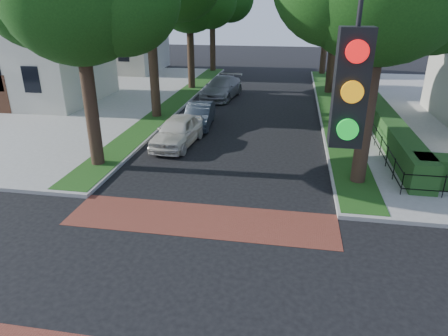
{
  "coord_description": "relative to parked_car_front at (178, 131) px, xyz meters",
  "views": [
    {
      "loc": [
        2.71,
        -8.11,
        6.73
      ],
      "look_at": [
        0.64,
        3.99,
        1.6
      ],
      "focal_mm": 32.0,
      "sensor_mm": 36.0,
      "label": 1
    }
  ],
  "objects": [
    {
      "name": "ground",
      "position": [
        2.81,
        -10.36,
        -0.74
      ],
      "size": [
        120.0,
        120.0,
        0.0
      ],
      "primitive_type": "plane",
      "color": "black",
      "rests_on": "ground"
    },
    {
      "name": "crosswalk_far",
      "position": [
        2.81,
        -7.16,
        -0.73
      ],
      "size": [
        9.0,
        2.2,
        0.01
      ],
      "primitive_type": "cube",
      "color": "brown",
      "rests_on": "ground"
    },
    {
      "name": "grass_strip_ne",
      "position": [
        8.21,
        8.74,
        -0.58
      ],
      "size": [
        1.6,
        29.8,
        0.02
      ],
      "primitive_type": "cube",
      "color": "#154413",
      "rests_on": "sidewalk_ne"
    },
    {
      "name": "grass_strip_nw",
      "position": [
        -2.59,
        8.74,
        -0.58
      ],
      "size": [
        1.6,
        29.8,
        0.02
      ],
      "primitive_type": "cube",
      "color": "#154413",
      "rests_on": "sidewalk_nw"
    },
    {
      "name": "hedge_main_road",
      "position": [
        10.51,
        4.64,
        0.01
      ],
      "size": [
        1.0,
        18.0,
        1.2
      ],
      "primitive_type": "cube",
      "color": "#18471B",
      "rests_on": "sidewalk_ne"
    },
    {
      "name": "fence_main_road",
      "position": [
        9.71,
        4.64,
        -0.14
      ],
      "size": [
        0.06,
        18.0,
        0.9
      ],
      "primitive_type": null,
      "color": "black",
      "rests_on": "sidewalk_ne"
    },
    {
      "name": "house_left_near",
      "position": [
        -12.68,
        7.64,
        4.3
      ],
      "size": [
        10.0,
        9.0,
        10.14
      ],
      "color": "beige",
      "rests_on": "sidewalk_nw"
    },
    {
      "name": "house_left_far",
      "position": [
        -12.68,
        21.64,
        4.3
      ],
      "size": [
        10.0,
        9.0,
        10.14
      ],
      "color": "beige",
      "rests_on": "sidewalk_nw"
    },
    {
      "name": "parked_car_front",
      "position": [
        0.0,
        0.0,
        0.0
      ],
      "size": [
        2.09,
        4.45,
        1.47
      ],
      "primitive_type": "imported",
      "rotation": [
        0.0,
        0.0,
        -0.08
      ],
      "color": "silver",
      "rests_on": "ground"
    },
    {
      "name": "parked_car_middle",
      "position": [
        0.31,
        3.42,
        -0.07
      ],
      "size": [
        1.7,
        4.15,
        1.34
      ],
      "primitive_type": "imported",
      "rotation": [
        0.0,
        0.0,
        0.07
      ],
      "color": "#222B33",
      "rests_on": "ground"
    },
    {
      "name": "parked_car_rear",
      "position": [
        0.3,
        10.95,
        0.03
      ],
      "size": [
        2.8,
        5.51,
        1.53
      ],
      "primitive_type": "imported",
      "rotation": [
        0.0,
        0.0,
        -0.13
      ],
      "color": "gray",
      "rests_on": "ground"
    }
  ]
}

